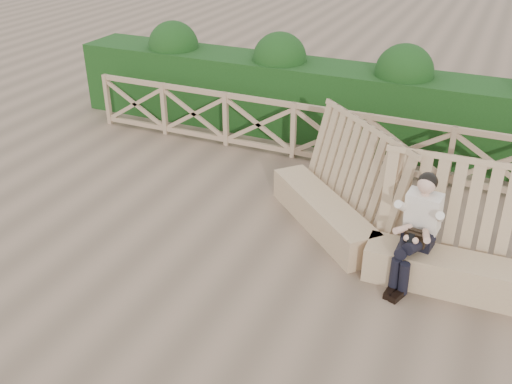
% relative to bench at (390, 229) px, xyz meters
% --- Properties ---
extents(ground, '(60.00, 60.00, 0.00)m').
position_rel_bench_xyz_m(ground, '(-1.69, -1.00, -0.41)').
color(ground, brown).
rests_on(ground, ground).
extents(bench, '(4.33, 2.24, 1.62)m').
position_rel_bench_xyz_m(bench, '(0.00, 0.00, 0.00)').
color(bench, '#9F785B').
rests_on(bench, ground).
extents(woman, '(0.49, 0.95, 1.53)m').
position_rel_bench_xyz_m(woman, '(0.41, -0.45, 0.41)').
color(woman, black).
rests_on(woman, ground).
extents(guardrail, '(10.10, 0.09, 1.10)m').
position_rel_bench_xyz_m(guardrail, '(-1.69, 2.50, 0.14)').
color(guardrail, '#83674C').
rests_on(guardrail, ground).
extents(hedge, '(12.00, 1.20, 1.50)m').
position_rel_bench_xyz_m(hedge, '(-1.69, 3.70, 0.34)').
color(hedge, black).
rests_on(hedge, ground).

